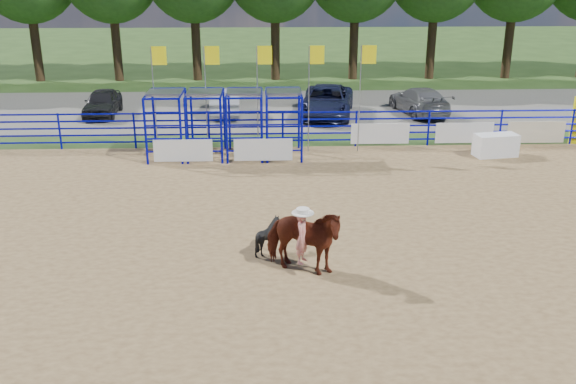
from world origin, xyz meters
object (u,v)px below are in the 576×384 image
Objects in this scene: car_c at (327,101)px; announcer_table at (496,145)px; car_a at (103,103)px; calf at (268,236)px; horse_and_rider at (303,238)px; car_d at (419,101)px; car_b at (225,101)px.

announcer_table is at bearing -40.23° from car_c.
calf is at bearing -65.30° from car_a.
car_a is (-8.87, 17.35, -0.29)m from horse_and_rider.
car_d is (6.83, 17.12, -0.27)m from horse_and_rider.
car_c reaches higher than calf.
horse_and_rider reaches higher than calf.
car_c is at bearing 129.93° from announcer_table.
announcer_table is 0.36× the size of car_d.
car_d is (-1.30, 7.46, 0.21)m from announcer_table.
car_d is (15.69, -0.23, 0.02)m from car_a.
car_b is 0.77× the size of car_c.
car_b is at bearing 99.25° from horse_and_rider.
calf is 0.23× the size of car_b.
calf is 16.32m from car_b.
horse_and_rider reaches higher than announcer_table.
calf is (-8.96, -8.46, 0.02)m from announcer_table.
car_d is at bearing 68.26° from horse_and_rider.
car_d is at bearing 99.86° from announcer_table.
announcer_table is 0.40× the size of car_b.
car_c is at bearing 170.85° from car_b.
car_b is (-10.96, 7.73, 0.22)m from announcer_table.
car_b reaches higher than car_d.
car_a is at bearing -173.11° from car_c.
car_b is (6.03, 0.04, 0.03)m from car_a.
car_d reaches higher than calf.
car_d is (7.66, 15.92, 0.19)m from calf.
calf is (-0.83, 1.20, -0.47)m from horse_and_rider.
horse_and_rider reaches higher than car_d.
horse_and_rider is 19.48m from car_a.
car_d is at bearing 14.05° from car_c.
car_d is at bearing 176.25° from car_b.
car_a is 0.82× the size of car_d.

